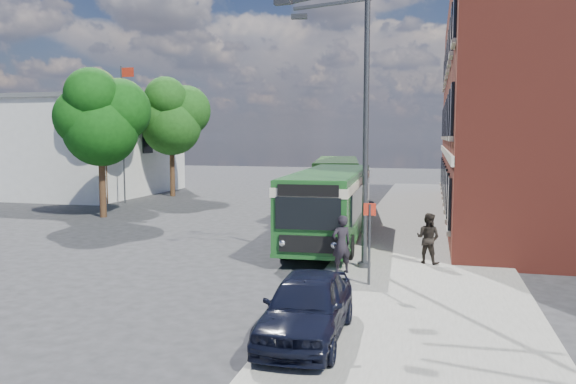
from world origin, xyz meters
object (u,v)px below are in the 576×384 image
(bus_rear, at_px, (337,178))
(parked_car, at_px, (307,306))
(street_lamp, at_px, (355,125))
(bus_front, at_px, (330,199))

(bus_rear, distance_m, parked_car, 23.94)
(street_lamp, xyz_separation_m, parked_car, (-0.04, -6.89, -3.94))
(parked_car, bearing_deg, street_lamp, 88.73)
(street_lamp, relative_size, parked_car, 2.20)
(bus_front, relative_size, bus_rear, 0.94)
(street_lamp, height_order, bus_front, street_lamp)
(bus_front, height_order, bus_rear, same)
(street_lamp, distance_m, bus_front, 5.82)
(bus_front, bearing_deg, parked_car, -82.16)
(bus_front, relative_size, parked_car, 2.70)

